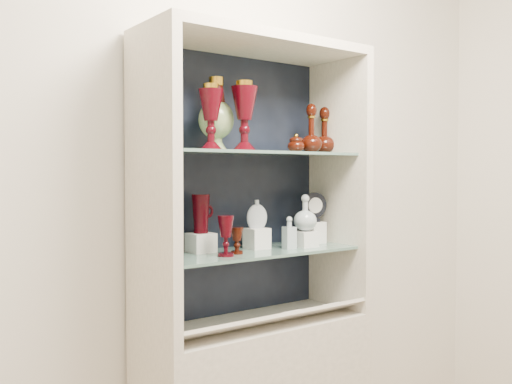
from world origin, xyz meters
TOP-DOWN VIEW (x-y plane):
  - wall_back at (0.00, 1.75)m, footprint 3.50×0.02m
  - cabinet_back_panel at (0.00, 1.72)m, footprint 0.98×0.02m
  - cabinet_side_left at (-0.48, 1.53)m, footprint 0.04×0.40m
  - cabinet_side_right at (0.48, 1.53)m, footprint 0.04×0.40m
  - cabinet_top_cap at (0.00, 1.53)m, footprint 1.00×0.40m
  - shelf_lower at (0.00, 1.55)m, footprint 0.92×0.34m
  - shelf_upper at (0.00, 1.55)m, footprint 0.92×0.34m
  - label_ledge at (0.00, 1.42)m, footprint 0.92×0.17m
  - label_card_0 at (0.30, 1.42)m, footprint 0.10×0.06m
  - label_card_1 at (0.08, 1.42)m, footprint 0.10×0.06m
  - pedestal_lamp_left at (-0.24, 1.49)m, footprint 0.10×0.10m
  - pedestal_lamp_right at (-0.10, 1.48)m, footprint 0.12×0.12m
  - enamel_urn at (-0.15, 1.60)m, footprint 0.18×0.18m
  - ruby_decanter_a at (0.33, 1.55)m, footprint 0.11×0.11m
  - ruby_decanter_b at (0.44, 1.58)m, footprint 0.12×0.12m
  - lidded_bowl at (0.23, 1.55)m, footprint 0.09×0.09m
  - cobalt_goblet at (-0.44, 1.59)m, footprint 0.09×0.09m
  - ruby_goblet_tall at (-0.18, 1.48)m, footprint 0.08×0.08m
  - ruby_goblet_small at (-0.11, 1.51)m, footprint 0.07×0.07m
  - riser_ruby_pitcher at (-0.21, 1.64)m, footprint 0.10×0.10m
  - ruby_pitcher at (-0.21, 1.64)m, footprint 0.13×0.09m
  - clear_square_bottle at (0.16, 1.50)m, footprint 0.06×0.06m
  - riser_flat_flask at (0.04, 1.58)m, footprint 0.09×0.09m
  - flat_flask at (0.04, 1.58)m, footprint 0.10×0.07m
  - riser_clear_round_decanter at (0.26, 1.51)m, footprint 0.09×0.09m
  - clear_round_decanter at (0.26, 1.51)m, footprint 0.12×0.12m
  - riser_cameo_medallion at (0.38, 1.58)m, footprint 0.08×0.08m
  - cameo_medallion at (0.38, 1.58)m, footprint 0.13×0.07m

SIDE VIEW (x-z plane):
  - label_ledge at x=0.00m, z-range 0.74..0.82m
  - label_card_0 at x=0.30m, z-range 0.78..0.81m
  - label_card_1 at x=0.08m, z-range 0.78..0.81m
  - shelf_lower at x=0.00m, z-range 1.04..1.05m
  - riser_clear_round_decanter at x=0.26m, z-range 1.05..1.12m
  - riser_ruby_pitcher at x=-0.21m, z-range 1.05..1.13m
  - riser_flat_flask at x=0.04m, z-range 1.05..1.14m
  - riser_cameo_medallion at x=0.38m, z-range 1.05..1.15m
  - ruby_goblet_small at x=-0.11m, z-range 1.05..1.16m
  - clear_square_bottle at x=0.16m, z-range 1.05..1.19m
  - cobalt_goblet at x=-0.44m, z-range 1.05..1.21m
  - ruby_goblet_tall at x=-0.18m, z-range 1.05..1.21m
  - clear_round_decanter at x=0.26m, z-range 1.12..1.28m
  - flat_flask at x=0.04m, z-range 1.14..1.27m
  - ruby_pitcher at x=-0.21m, z-range 1.13..1.29m
  - cameo_medallion at x=0.38m, z-range 1.15..1.29m
  - cabinet_back_panel at x=0.00m, z-range 0.75..1.90m
  - cabinet_side_left at x=-0.48m, z-range 0.75..1.90m
  - cabinet_side_right at x=0.48m, z-range 0.75..1.90m
  - wall_back at x=0.00m, z-range 0.00..2.80m
  - shelf_upper at x=0.00m, z-range 1.46..1.47m
  - lidded_bowl at x=0.23m, z-range 1.47..1.56m
  - ruby_decanter_b at x=0.44m, z-range 1.47..1.70m
  - ruby_decanter_a at x=0.33m, z-range 1.47..1.72m
  - pedestal_lamp_left at x=-0.24m, z-range 1.47..1.73m
  - pedestal_lamp_right at x=-0.10m, z-range 1.47..1.75m
  - enamel_urn at x=-0.15m, z-range 1.47..1.77m
  - cabinet_top_cap at x=0.00m, z-range 1.90..1.94m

